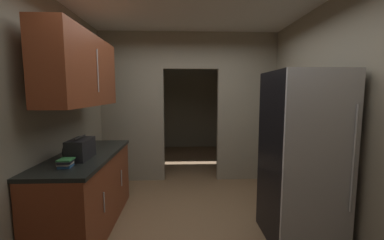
{
  "coord_description": "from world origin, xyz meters",
  "views": [
    {
      "loc": [
        -0.12,
        -2.66,
        1.62
      ],
      "look_at": [
        0.03,
        1.08,
        1.2
      ],
      "focal_mm": 22.58,
      "sensor_mm": 36.0,
      "label": 1
    }
  ],
  "objects": [
    {
      "name": "kitchen_partition",
      "position": [
        -0.01,
        1.77,
        1.45
      ],
      "size": [
        3.17,
        0.12,
        2.7
      ],
      "color": "gray",
      "rests_on": "ground"
    },
    {
      "name": "book_stack",
      "position": [
        -1.26,
        -0.33,
        0.95
      ],
      "size": [
        0.14,
        0.17,
        0.08
      ],
      "color": "#2D609E",
      "rests_on": "lower_cabinet_run"
    },
    {
      "name": "kitchen_flank_left",
      "position": [
        -1.63,
        -0.36,
        1.35
      ],
      "size": [
        0.1,
        4.27,
        2.7
      ],
      "primitive_type": "cube",
      "color": "gray",
      "rests_on": "ground"
    },
    {
      "name": "kitchen_overhead_slab",
      "position": [
        0.0,
        0.53,
        2.73
      ],
      "size": [
        3.57,
        7.55,
        0.06
      ],
      "primitive_type": "cube",
      "color": "silver"
    },
    {
      "name": "boombox",
      "position": [
        -1.24,
        -0.03,
        1.01
      ],
      "size": [
        0.2,
        0.38,
        0.25
      ],
      "color": "black",
      "rests_on": "lower_cabinet_run"
    },
    {
      "name": "adjoining_room_shell",
      "position": [
        0.0,
        3.68,
        1.35
      ],
      "size": [
        3.17,
        2.85,
        2.7
      ],
      "color": "gray",
      "rests_on": "ground"
    },
    {
      "name": "lower_cabinet_run",
      "position": [
        -1.26,
        0.17,
        0.45
      ],
      "size": [
        0.64,
        1.66,
        0.9
      ],
      "color": "brown",
      "rests_on": "ground"
    },
    {
      "name": "kitchen_flank_right",
      "position": [
        1.63,
        -0.36,
        1.35
      ],
      "size": [
        0.1,
        4.27,
        2.7
      ],
      "primitive_type": "cube",
      "color": "gray",
      "rests_on": "ground"
    },
    {
      "name": "refrigerator",
      "position": [
        1.16,
        -0.17,
        0.92
      ],
      "size": [
        0.71,
        0.77,
        1.85
      ],
      "color": "black",
      "rests_on": "ground"
    },
    {
      "name": "ground",
      "position": [
        0.0,
        0.0,
        0.0
      ],
      "size": [
        20.0,
        20.0,
        0.0
      ],
      "primitive_type": "plane",
      "color": "brown"
    },
    {
      "name": "upper_cabinet_counterside",
      "position": [
        -1.26,
        0.17,
        1.87
      ],
      "size": [
        0.36,
        1.49,
        0.8
      ],
      "color": "brown"
    }
  ]
}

